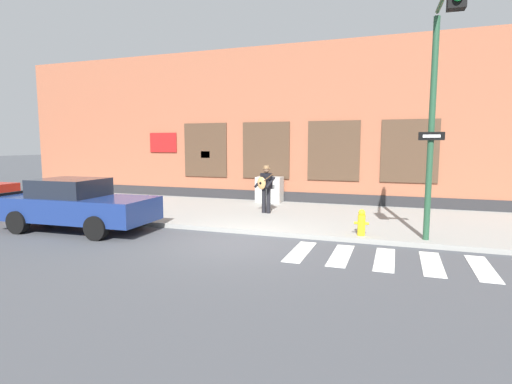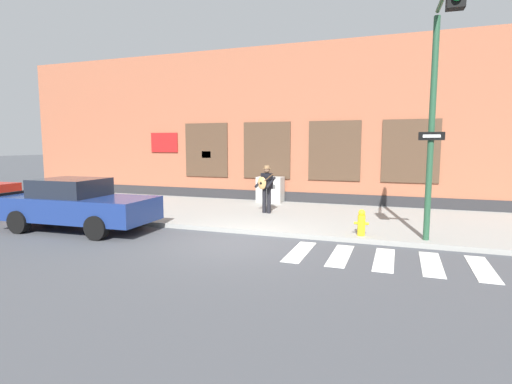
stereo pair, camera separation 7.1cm
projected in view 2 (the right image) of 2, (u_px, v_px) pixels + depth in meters
The scene contains 9 objects.
ground_plane at pixel (237, 242), 10.38m from camera, with size 160.00×160.00×0.00m, color #424449.
sidewalk at pixel (279, 215), 13.99m from camera, with size 28.00×5.86×0.13m.
building_backdrop at pixel (310, 128), 18.21m from camera, with size 28.00×4.06×6.60m.
crosswalk at pixel (407, 262), 8.65m from camera, with size 5.20×1.90×0.01m.
red_car at pixel (77, 204), 11.79m from camera, with size 4.67×2.11×1.53m.
busker at pixel (266, 186), 13.92m from camera, with size 0.72×0.66×1.67m.
traffic_light at pixel (440, 76), 8.59m from camera, with size 0.60×3.10×5.62m.
utility_box at pixel (270, 190), 16.62m from camera, with size 1.06×0.68×1.06m.
fire_hydrant at pixel (361, 223), 10.52m from camera, with size 0.38×0.20×0.70m.
Camera 2 is at (3.92, -9.38, 2.53)m, focal length 28.00 mm.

